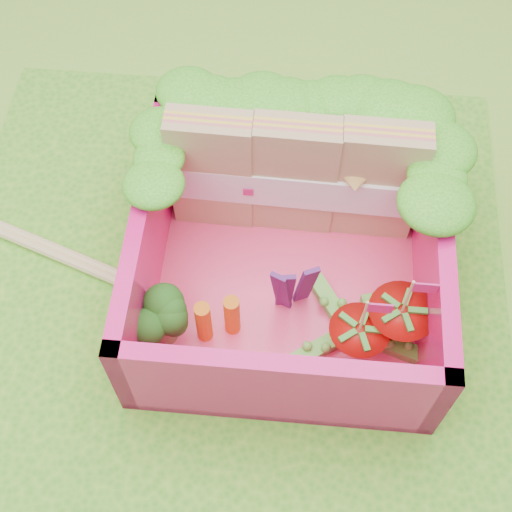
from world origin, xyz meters
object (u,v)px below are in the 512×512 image
at_px(broccoli, 160,315).
at_px(strawberry_right, 397,325).
at_px(bento_box, 288,255).
at_px(sandwich_stack, 295,176).
at_px(chopsticks, 46,248).
at_px(strawberry_left, 356,342).

bearing_deg(broccoli, strawberry_right, 3.56).
distance_m(bento_box, sandwich_stack, 0.37).
bearing_deg(bento_box, strawberry_right, -27.96).
bearing_deg(strawberry_right, sandwich_stack, 127.79).
xyz_separation_m(strawberry_right, chopsticks, (-1.63, 0.35, -0.17)).
bearing_deg(sandwich_stack, chopsticks, -167.27).
xyz_separation_m(sandwich_stack, chopsticks, (-1.16, -0.26, -0.35)).
height_order(bento_box, strawberry_left, bento_box).
height_order(sandwich_stack, broccoli, sandwich_stack).
height_order(sandwich_stack, strawberry_right, sandwich_stack).
xyz_separation_m(sandwich_stack, strawberry_left, (0.30, -0.70, -0.19)).
relative_size(sandwich_stack, broccoli, 3.76).
relative_size(bento_box, sandwich_stack, 1.09).
xyz_separation_m(broccoli, chopsticks, (-0.64, 0.41, -0.22)).
bearing_deg(chopsticks, bento_box, -4.66).
bearing_deg(chopsticks, broccoli, -32.68).
bearing_deg(sandwich_stack, strawberry_left, -66.39).
distance_m(sandwich_stack, strawberry_left, 0.78).
height_order(broccoli, strawberry_left, strawberry_left).
bearing_deg(strawberry_left, strawberry_right, 27.30).
xyz_separation_m(strawberry_left, strawberry_right, (0.17, 0.09, 0.01)).
distance_m(bento_box, broccoli, 0.61).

